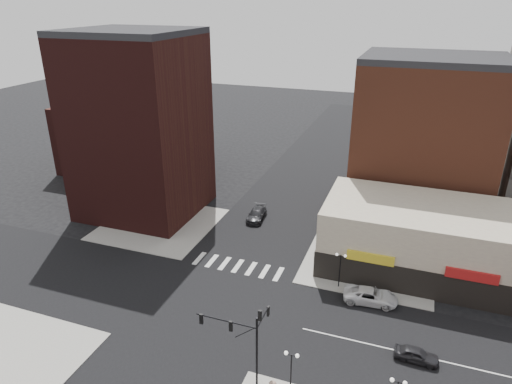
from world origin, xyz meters
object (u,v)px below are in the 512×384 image
(traffic_signal, at_px, (247,333))
(dark_sedan_east, at_px, (416,355))
(street_lamp_se_a, at_px, (291,363))
(white_suv, at_px, (371,296))
(dark_sedan_north, at_px, (257,214))
(street_lamp_ne, at_px, (340,262))

(traffic_signal, bearing_deg, dark_sedan_east, 28.43)
(street_lamp_se_a, xyz_separation_m, white_suv, (4.61, 14.50, -2.51))
(traffic_signal, xyz_separation_m, white_suv, (8.38, 14.33, -4.18))
(dark_sedan_north, bearing_deg, dark_sedan_east, -48.53)
(street_lamp_se_a, height_order, dark_sedan_east, street_lamp_se_a)
(dark_sedan_east, bearing_deg, street_lamp_se_a, 129.73)
(street_lamp_se_a, height_order, dark_sedan_north, street_lamp_se_a)
(white_suv, xyz_separation_m, dark_sedan_east, (4.83, -7.18, -0.13))
(traffic_signal, distance_m, white_suv, 17.12)
(traffic_signal, distance_m, dark_sedan_north, 30.38)
(dark_sedan_north, bearing_deg, traffic_signal, -76.85)
(street_lamp_se_a, bearing_deg, dark_sedan_north, 114.67)
(traffic_signal, height_order, street_lamp_ne, traffic_signal)
(traffic_signal, xyz_separation_m, dark_sedan_east, (13.21, 7.15, -4.31))
(street_lamp_ne, height_order, dark_sedan_east, street_lamp_ne)
(street_lamp_ne, bearing_deg, traffic_signal, -106.75)
(traffic_signal, xyz_separation_m, dark_sedan_north, (-9.44, 28.57, -4.20))
(street_lamp_ne, distance_m, white_suv, 4.65)
(street_lamp_se_a, xyz_separation_m, street_lamp_ne, (1.00, 16.00, 0.00))
(dark_sedan_north, bearing_deg, white_suv, -43.77)
(white_suv, relative_size, dark_sedan_east, 1.47)
(street_lamp_ne, bearing_deg, dark_sedan_north, 138.11)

